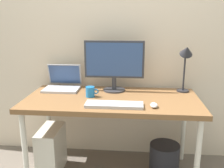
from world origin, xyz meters
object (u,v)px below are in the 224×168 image
(laptop, at_px, (63,83))
(coffee_mug, at_px, (90,92))
(monitor, at_px, (114,63))
(desk_lamp, at_px, (186,58))
(mouse, at_px, (154,105))
(desk, at_px, (112,105))
(computer_tower, at_px, (51,150))
(keyboard, at_px, (114,105))
(wastebasket, at_px, (164,160))

(laptop, height_order, coffee_mug, laptop)
(monitor, distance_m, desk_lamp, 0.63)
(mouse, bearing_deg, desk_lamp, 55.16)
(desk, distance_m, mouse, 0.40)
(mouse, height_order, computer_tower, mouse)
(laptop, xyz_separation_m, computer_tower, (-0.06, -0.26, -0.56))
(laptop, distance_m, computer_tower, 0.62)
(desk_lamp, bearing_deg, mouse, -124.84)
(desk_lamp, bearing_deg, laptop, 179.06)
(computer_tower, bearing_deg, desk_lamp, 11.76)
(desk, xyz_separation_m, desk_lamp, (0.63, 0.22, 0.37))
(laptop, relative_size, keyboard, 0.73)
(laptop, height_order, desk_lamp, desk_lamp)
(keyboard, relative_size, mouse, 4.89)
(wastebasket, bearing_deg, mouse, -122.07)
(desk_lamp, height_order, computer_tower, desk_lamp)
(wastebasket, bearing_deg, desk, 179.89)
(keyboard, distance_m, mouse, 0.30)
(keyboard, xyz_separation_m, computer_tower, (-0.58, 0.18, -0.52))
(keyboard, bearing_deg, computer_tower, 162.90)
(mouse, bearing_deg, monitor, 128.82)
(desk, distance_m, coffee_mug, 0.21)
(coffee_mug, relative_size, computer_tower, 0.26)
(laptop, bearing_deg, desk, -25.69)
(mouse, xyz_separation_m, coffee_mug, (-0.52, 0.22, 0.03))
(laptop, bearing_deg, desk_lamp, -0.94)
(monitor, relative_size, wastebasket, 1.79)
(coffee_mug, relative_size, wastebasket, 0.37)
(desk_lamp, xyz_separation_m, coffee_mug, (-0.81, -0.20, -0.27))
(laptop, height_order, keyboard, laptop)
(laptop, height_order, wastebasket, laptop)
(mouse, relative_size, wastebasket, 0.30)
(keyboard, height_order, wastebasket, keyboard)
(desk_lamp, bearing_deg, keyboard, -144.40)
(monitor, distance_m, wastebasket, 0.97)
(laptop, bearing_deg, keyboard, -40.23)
(desk, height_order, monitor, monitor)
(monitor, bearing_deg, mouse, -51.18)
(desk_lamp, bearing_deg, desk, -160.99)
(desk, xyz_separation_m, mouse, (0.34, -0.20, 0.08))
(keyboard, bearing_deg, monitor, 95.02)
(desk, bearing_deg, mouse, -31.26)
(desk, height_order, computer_tower, desk)
(monitor, bearing_deg, computer_tower, -155.91)
(desk, xyz_separation_m, computer_tower, (-0.55, -0.03, -0.44))
(laptop, distance_m, desk_lamp, 1.14)
(monitor, distance_m, coffee_mug, 0.35)
(laptop, relative_size, coffee_mug, 2.88)
(desk_lamp, relative_size, coffee_mug, 3.99)
(laptop, xyz_separation_m, keyboard, (0.52, -0.44, -0.05))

